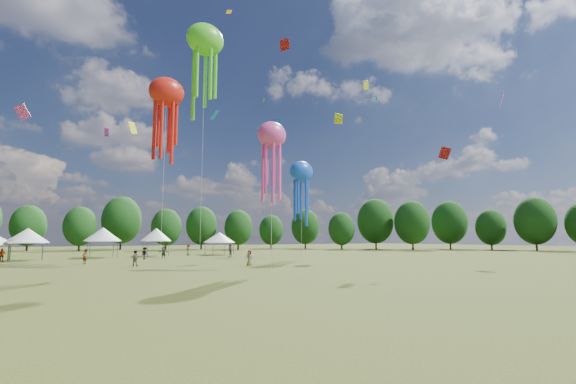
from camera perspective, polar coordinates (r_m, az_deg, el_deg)
ground at (r=15.37m, az=27.68°, el=-16.65°), size 300.00×300.00×0.00m
spectator_near at (r=43.86m, az=-21.19°, el=-8.92°), size 0.96×0.90×1.59m
spectators_far at (r=58.18m, az=-16.74°, el=-8.34°), size 29.59×28.80×1.91m
festival_tents at (r=64.50m, az=-24.61°, el=-5.81°), size 37.32×8.69×4.45m
show_kites at (r=48.51m, az=-17.90°, el=11.71°), size 46.84×28.17×26.80m
small_kites at (r=57.35m, az=-13.42°, el=21.08°), size 68.63×52.32×45.44m
treeline at (r=70.93m, az=-24.89°, el=-3.07°), size 201.57×95.24×13.43m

